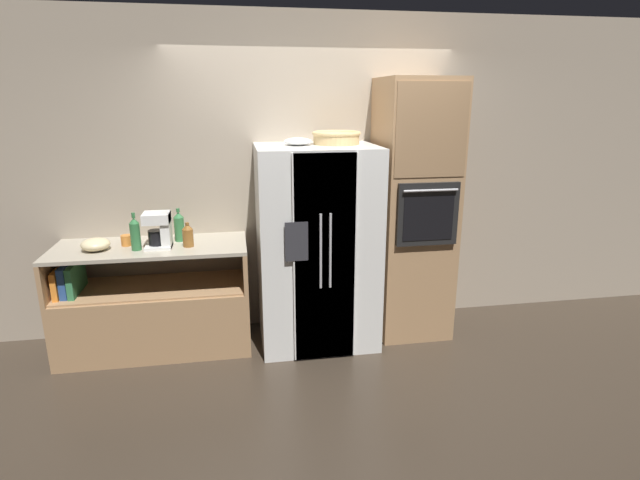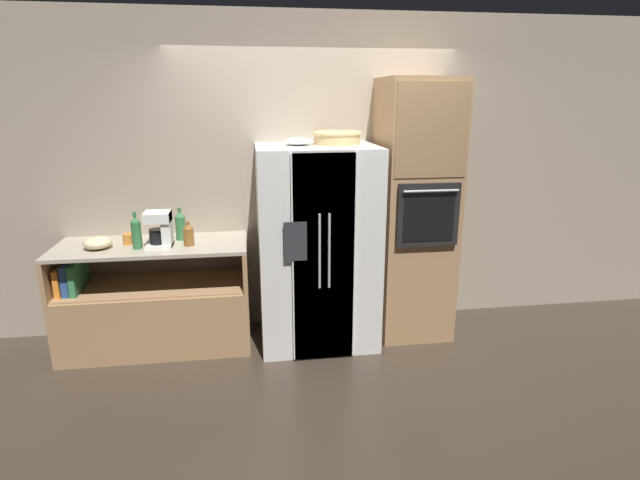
# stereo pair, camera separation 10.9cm
# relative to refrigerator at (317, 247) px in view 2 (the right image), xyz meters

# --- Properties ---
(ground_plane) EXTENTS (20.00, 20.00, 0.00)m
(ground_plane) POSITION_rel_refrigerator_xyz_m (0.02, -0.06, -0.86)
(ground_plane) COLOR #382D23
(wall_back) EXTENTS (12.00, 0.06, 2.80)m
(wall_back) POSITION_rel_refrigerator_xyz_m (0.02, 0.43, 0.54)
(wall_back) COLOR tan
(wall_back) RESTS_ON ground_plane
(counter_left) EXTENTS (1.56, 0.66, 0.92)m
(counter_left) POSITION_rel_refrigerator_xyz_m (-1.39, 0.07, -0.53)
(counter_left) COLOR #A87F56
(counter_left) RESTS_ON ground_plane
(refrigerator) EXTENTS (0.99, 0.82, 1.71)m
(refrigerator) POSITION_rel_refrigerator_xyz_m (0.00, 0.00, 0.00)
(refrigerator) COLOR silver
(refrigerator) RESTS_ON ground_plane
(wall_oven) EXTENTS (0.63, 0.72, 2.25)m
(wall_oven) POSITION_rel_refrigerator_xyz_m (0.87, 0.06, 0.27)
(wall_oven) COLOR #A87F56
(wall_oven) RESTS_ON ground_plane
(wicker_basket) EXTENTS (0.40, 0.40, 0.11)m
(wicker_basket) POSITION_rel_refrigerator_xyz_m (0.18, 0.09, 0.92)
(wicker_basket) COLOR tan
(wicker_basket) RESTS_ON refrigerator
(fruit_bowl) EXTENTS (0.23, 0.23, 0.06)m
(fruit_bowl) POSITION_rel_refrigerator_xyz_m (-0.14, 0.06, 0.89)
(fruit_bowl) COLOR white
(fruit_bowl) RESTS_ON refrigerator
(bottle_tall) EXTENTS (0.09, 0.09, 0.20)m
(bottle_tall) POSITION_rel_refrigerator_xyz_m (-1.06, -0.01, 0.16)
(bottle_tall) COLOR brown
(bottle_tall) RESTS_ON counter_left
(bottle_short) EXTENTS (0.08, 0.08, 0.30)m
(bottle_short) POSITION_rel_refrigerator_xyz_m (-1.46, -0.04, 0.20)
(bottle_short) COLOR #33723F
(bottle_short) RESTS_ON counter_left
(bottle_wide) EXTENTS (0.08, 0.08, 0.28)m
(bottle_wide) POSITION_rel_refrigerator_xyz_m (-1.15, 0.18, 0.19)
(bottle_wide) COLOR #33723F
(bottle_wide) RESTS_ON counter_left
(mug) EXTENTS (0.12, 0.09, 0.09)m
(mug) POSITION_rel_refrigerator_xyz_m (-1.56, 0.11, 0.11)
(mug) COLOR orange
(mug) RESTS_ON counter_left
(mixing_bowl) EXTENTS (0.22, 0.22, 0.10)m
(mixing_bowl) POSITION_rel_refrigerator_xyz_m (-1.78, 0.00, 0.11)
(mixing_bowl) COLOR beige
(mixing_bowl) RESTS_ON counter_left
(coffee_maker) EXTENTS (0.21, 0.21, 0.29)m
(coffee_maker) POSITION_rel_refrigerator_xyz_m (-1.28, 0.00, 0.22)
(coffee_maker) COLOR white
(coffee_maker) RESTS_ON counter_left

